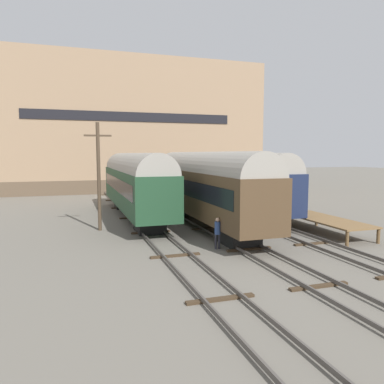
# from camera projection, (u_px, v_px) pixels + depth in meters

# --- Properties ---
(ground_plane) EXTENTS (200.00, 200.00, 0.00)m
(ground_plane) POSITION_uv_depth(u_px,v_px,m) (227.00, 238.00, 23.16)
(ground_plane) COLOR #6B665B
(track_left) EXTENTS (2.60, 60.00, 0.26)m
(track_left) POSITION_uv_depth(u_px,v_px,m) (162.00, 241.00, 21.86)
(track_left) COLOR #4C4742
(track_left) RESTS_ON ground
(track_middle) EXTENTS (2.60, 60.00, 0.26)m
(track_middle) POSITION_uv_depth(u_px,v_px,m) (227.00, 236.00, 23.15)
(track_middle) COLOR #4C4742
(track_middle) RESTS_ON ground
(track_right) EXTENTS (2.60, 60.00, 0.26)m
(track_right) POSITION_uv_depth(u_px,v_px,m) (286.00, 232.00, 24.43)
(track_right) COLOR #4C4742
(track_right) RESTS_ON ground
(train_car_navy) EXTENTS (2.96, 15.82, 5.28)m
(train_car_navy) POSITION_uv_depth(u_px,v_px,m) (237.00, 180.00, 31.37)
(train_car_navy) COLOR black
(train_car_navy) RESTS_ON ground
(train_car_brown) EXTENTS (2.90, 17.70, 5.35)m
(train_car_brown) POSITION_uv_depth(u_px,v_px,m) (205.00, 184.00, 26.68)
(train_car_brown) COLOR black
(train_car_brown) RESTS_ON ground
(train_car_green) EXTENTS (2.97, 17.91, 5.27)m
(train_car_green) POSITION_uv_depth(u_px,v_px,m) (135.00, 181.00, 30.31)
(train_car_green) COLOR black
(train_car_green) RESTS_ON ground
(station_platform) EXTENTS (2.51, 11.81, 0.97)m
(station_platform) POSITION_uv_depth(u_px,v_px,m) (304.00, 214.00, 26.83)
(station_platform) COLOR brown
(station_platform) RESTS_ON ground
(bench) EXTENTS (1.40, 0.40, 0.91)m
(bench) POSITION_uv_depth(u_px,v_px,m) (294.00, 204.00, 28.07)
(bench) COLOR #2D4C33
(bench) RESTS_ON station_platform
(person_worker) EXTENTS (0.32, 0.32, 1.74)m
(person_worker) POSITION_uv_depth(u_px,v_px,m) (217.00, 230.00, 20.45)
(person_worker) COLOR #282833
(person_worker) RESTS_ON ground
(utility_pole) EXTENTS (1.80, 0.24, 7.29)m
(utility_pole) POSITION_uv_depth(u_px,v_px,m) (99.00, 175.00, 25.18)
(utility_pole) COLOR #473828
(utility_pole) RESTS_ON ground
(warehouse_building) EXTENTS (38.38, 11.03, 18.15)m
(warehouse_building) POSITION_uv_depth(u_px,v_px,m) (126.00, 127.00, 53.86)
(warehouse_building) COLOR brown
(warehouse_building) RESTS_ON ground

